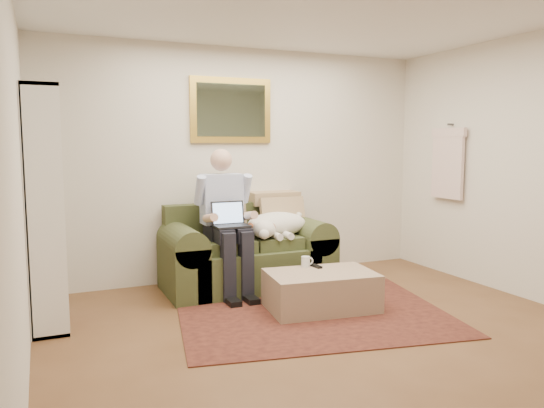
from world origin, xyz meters
TOP-DOWN VIEW (x-y plane):
  - room_shell at (0.00, 0.35)m, footprint 4.51×5.00m
  - rug at (0.09, 0.96)m, footprint 2.68×2.30m
  - sofa at (-0.14, 2.02)m, footprint 1.76×0.89m
  - seated_man at (-0.40, 1.86)m, footprint 0.58×0.83m
  - laptop at (-0.40, 1.79)m, footprint 0.34×0.27m
  - sleeping_dog at (0.18, 1.93)m, footprint 0.72×0.46m
  - ottoman at (0.21, 1.01)m, footprint 1.05×0.74m
  - coffee_mug at (0.18, 1.26)m, footprint 0.08×0.08m
  - tv_remote at (0.26, 1.20)m, footprint 0.06×0.15m
  - bookshelf at (-2.10, 1.60)m, footprint 0.28×0.80m
  - wall_mirror at (-0.14, 2.47)m, footprint 0.94×0.04m
  - hanging_shirt at (2.19, 1.60)m, footprint 0.06×0.52m

SIDE VIEW (x-z plane):
  - rug at x=0.09m, z-range 0.00..0.01m
  - ottoman at x=0.21m, z-range 0.00..0.36m
  - sofa at x=-0.14m, z-range -0.22..0.83m
  - tv_remote at x=0.26m, z-range 0.36..0.38m
  - coffee_mug at x=0.18m, z-range 0.36..0.46m
  - sleeping_dog at x=0.18m, z-range 0.54..0.81m
  - seated_man at x=-0.40m, z-range 0.00..1.48m
  - laptop at x=-0.40m, z-range 0.65..0.90m
  - bookshelf at x=-2.10m, z-range 0.00..2.00m
  - room_shell at x=0.00m, z-range 0.00..2.61m
  - hanging_shirt at x=2.19m, z-range 0.90..1.80m
  - wall_mirror at x=-0.14m, z-range 1.54..2.26m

